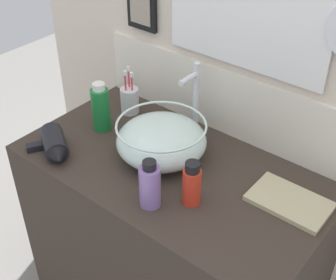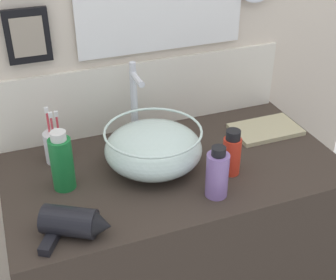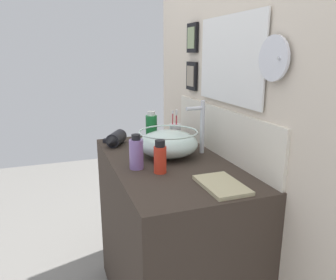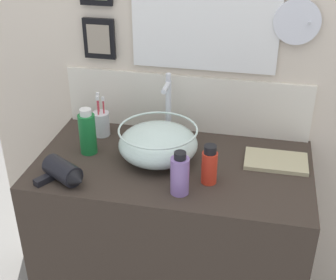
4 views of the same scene
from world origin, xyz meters
name	(u,v)px [view 1 (image 1 of 4)]	position (x,y,z in m)	size (l,w,h in m)	color
vanity_counter	(172,257)	(0.00, 0.00, 0.46)	(1.06, 0.58, 0.92)	#382D26
back_panel	(232,34)	(0.00, 0.32, 1.29)	(1.85, 0.09, 2.58)	beige
glass_bowl_sink	(161,140)	(-0.06, 0.02, 0.99)	(0.31, 0.31, 0.14)	silver
faucet	(194,96)	(-0.06, 0.20, 1.08)	(0.02, 0.10, 0.28)	silver
hair_drier	(54,145)	(-0.36, -0.20, 0.96)	(0.21, 0.16, 0.08)	black
toothbrush_cup	(130,100)	(-0.34, 0.16, 0.98)	(0.07, 0.07, 0.19)	silver
soap_dispenser	(192,184)	(0.15, -0.10, 0.99)	(0.06, 0.06, 0.15)	red
lotion_bottle	(150,185)	(0.06, -0.18, 1.00)	(0.07, 0.07, 0.16)	#8C6BB2
shampoo_bottle	(101,108)	(-0.34, 0.01, 1.01)	(0.07, 0.07, 0.19)	#197233
hand_towel	(289,202)	(0.39, 0.08, 0.93)	(0.24, 0.15, 0.02)	tan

